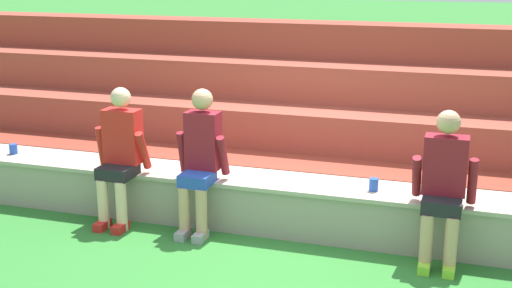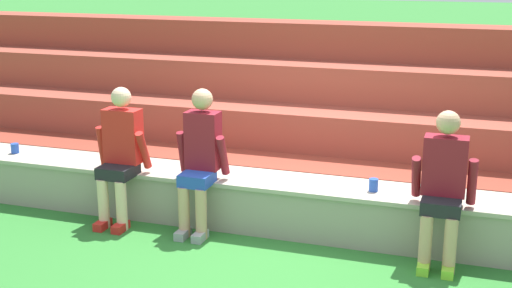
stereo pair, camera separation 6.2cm
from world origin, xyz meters
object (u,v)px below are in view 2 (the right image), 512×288
Objects in this scene: person_far_left at (120,152)px; plastic_cup_left_end at (15,148)px; person_center at (443,184)px; person_left_of_center at (200,158)px; plastic_cup_right_end at (374,185)px.

plastic_cup_left_end is at bearing 168.33° from person_far_left.
person_far_left is 3.14m from person_center.
person_far_left is 12.65× the size of plastic_cup_left_end.
person_center is at bearing -0.83° from person_left_of_center.
person_center is 11.35× the size of plastic_cup_right_end.
person_left_of_center is 12.87× the size of plastic_cup_left_end.
plastic_cup_right_end is at bearing 6.41° from person_far_left.
person_center is at bearing 0.21° from person_far_left.
person_far_left reaches higher than plastic_cup_left_end.
person_far_left is at bearing -176.99° from person_left_of_center.
plastic_cup_left_end is at bearing 179.56° from plastic_cup_right_end.
person_left_of_center reaches higher than person_center.
person_center is (2.29, -0.03, -0.02)m from person_left_of_center.
person_center is at bearing -3.70° from plastic_cup_left_end.
plastic_cup_left_end is 0.91× the size of plastic_cup_right_end.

